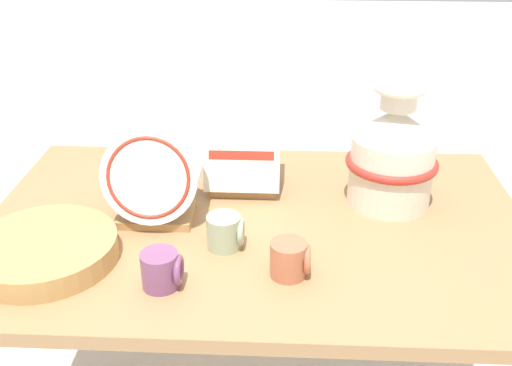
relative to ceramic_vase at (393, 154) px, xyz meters
name	(u,v)px	position (x,y,z in m)	size (l,w,h in m)	color
display_table	(256,246)	(-0.35, -0.12, -0.22)	(1.39, 0.90, 0.72)	#9E754C
ceramic_vase	(393,154)	(0.00, 0.00, 0.00)	(0.24, 0.24, 0.33)	silver
dish_rack_round_plates	(153,180)	(-0.61, -0.13, -0.03)	(0.24, 0.17, 0.26)	tan
dish_rack_square_plates	(243,157)	(-0.40, 0.06, -0.05)	(0.21, 0.16, 0.23)	tan
wicker_charger_stack	(44,250)	(-0.83, -0.32, -0.11)	(0.33, 0.33, 0.05)	tan
mug_terracotta_glaze	(290,259)	(-0.27, -0.35, -0.10)	(0.09, 0.08, 0.08)	#B76647
mug_plum_glaze	(162,270)	(-0.54, -0.40, -0.10)	(0.09, 0.08, 0.08)	#7A4770
mug_sage_glaze	(226,232)	(-0.42, -0.24, -0.10)	(0.09, 0.08, 0.08)	#9EB28E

